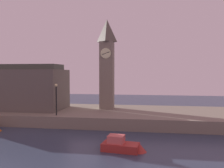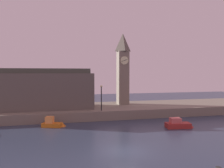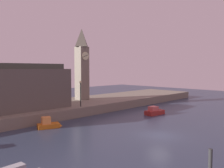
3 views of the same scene
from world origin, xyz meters
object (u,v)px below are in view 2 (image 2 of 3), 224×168
at_px(boat_patrol_orange, 54,124).
at_px(boat_dinghy_red, 180,124).
at_px(streetlamp, 101,95).
at_px(clock_tower, 123,68).
at_px(parliament_hall, 39,89).

height_order(boat_patrol_orange, boat_dinghy_red, boat_patrol_orange).
relative_size(streetlamp, boat_dinghy_red, 0.98).
bearing_deg(boat_patrol_orange, clock_tower, 37.14).
relative_size(streetlamp, boat_patrol_orange, 1.15).
bearing_deg(streetlamp, boat_patrol_orange, -156.83).
distance_m(streetlamp, boat_dinghy_red, 12.77).
bearing_deg(streetlamp, parliament_hall, 155.30).
distance_m(clock_tower, boat_patrol_orange, 18.03).
bearing_deg(clock_tower, parliament_hall, -172.49).
xyz_separation_m(clock_tower, streetlamp, (-5.50, -6.58, -4.53)).
height_order(parliament_hall, boat_patrol_orange, parliament_hall).
height_order(streetlamp, boat_dinghy_red, streetlamp).
relative_size(clock_tower, streetlamp, 3.33).
bearing_deg(parliament_hall, clock_tower, 7.51).
distance_m(boat_patrol_orange, boat_dinghy_red, 17.48).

